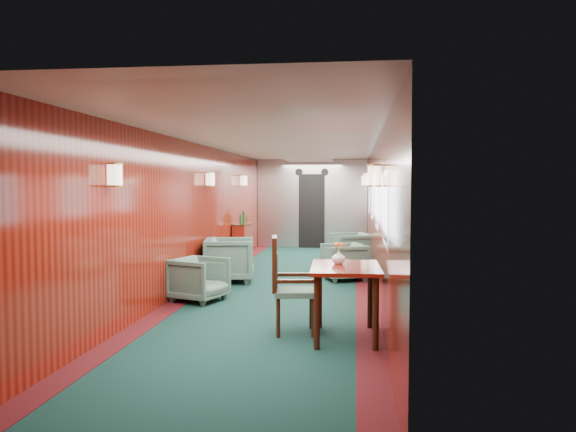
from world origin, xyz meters
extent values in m
plane|color=#0C2D27|center=(0.00, 0.00, 0.00)|extent=(12.00, 12.00, 0.00)
cube|color=silver|center=(0.00, 0.00, 2.35)|extent=(3.00, 12.00, 0.10)
cube|color=silver|center=(0.00, 0.00, 2.36)|extent=(1.20, 12.00, 0.06)
cube|color=maroon|center=(0.00, 6.00, 1.20)|extent=(3.00, 0.10, 2.40)
cube|color=maroon|center=(0.00, -6.00, 1.20)|extent=(3.00, 0.10, 2.40)
cube|color=maroon|center=(-1.50, 0.00, 1.20)|extent=(0.10, 12.00, 2.40)
cube|color=maroon|center=(1.50, 0.00, 1.20)|extent=(0.10, 12.00, 2.40)
cube|color=#3B0B0F|center=(-1.35, 0.00, 0.00)|extent=(0.30, 12.00, 0.01)
cube|color=#3B0B0F|center=(1.35, 0.00, 0.00)|extent=(0.30, 12.00, 0.01)
cube|color=#B3B6BB|center=(0.00, 5.92, 1.20)|extent=(2.98, 0.12, 2.38)
cube|color=black|center=(0.00, 5.84, 1.00)|extent=(0.70, 0.06, 2.00)
cylinder|color=black|center=(-0.35, 5.85, 2.05)|extent=(0.20, 0.04, 0.20)
cylinder|color=black|center=(0.35, 5.85, 2.05)|extent=(0.20, 0.04, 0.20)
cube|color=#B8B9BF|center=(1.49, -3.50, 1.45)|extent=(0.02, 1.10, 0.80)
cube|color=#476A6A|center=(1.48, -3.50, 1.45)|extent=(0.01, 0.96, 0.66)
cube|color=#B8B9BF|center=(1.49, -1.00, 1.45)|extent=(0.02, 1.10, 0.80)
cube|color=#476A6A|center=(1.48, -1.00, 1.45)|extent=(0.01, 0.96, 0.66)
cube|color=#B8B9BF|center=(1.49, 1.50, 1.45)|extent=(0.02, 1.10, 0.80)
cube|color=#476A6A|center=(1.48, 1.50, 1.45)|extent=(0.01, 0.96, 0.66)
cube|color=#B8B9BF|center=(1.49, 4.00, 1.45)|extent=(0.02, 1.10, 0.80)
cube|color=#476A6A|center=(1.48, 4.00, 1.45)|extent=(0.01, 0.96, 0.66)
cylinder|color=beige|center=(-1.40, -3.50, 1.80)|extent=(0.16, 0.16, 0.24)
cylinder|color=gold|center=(-1.40, -3.50, 1.68)|extent=(0.17, 0.17, 0.02)
cylinder|color=beige|center=(1.40, -2.70, 1.80)|extent=(0.16, 0.16, 0.24)
cylinder|color=gold|center=(1.40, -2.70, 1.68)|extent=(0.17, 0.17, 0.02)
cylinder|color=beige|center=(-1.40, 0.50, 1.80)|extent=(0.16, 0.16, 0.24)
cylinder|color=gold|center=(-1.40, 0.50, 1.68)|extent=(0.17, 0.17, 0.02)
cylinder|color=beige|center=(1.40, 1.30, 1.80)|extent=(0.16, 0.16, 0.24)
cylinder|color=gold|center=(1.40, 1.30, 1.68)|extent=(0.17, 0.17, 0.02)
cylinder|color=beige|center=(-1.40, 3.50, 1.80)|extent=(0.16, 0.16, 0.24)
cylinder|color=gold|center=(-1.40, 3.50, 1.68)|extent=(0.17, 0.17, 0.02)
cylinder|color=beige|center=(1.40, 4.30, 1.80)|extent=(0.16, 0.16, 0.24)
cylinder|color=gold|center=(1.40, 4.30, 1.68)|extent=(0.17, 0.17, 0.02)
cube|color=maroon|center=(1.08, -3.14, 0.78)|extent=(0.79, 1.10, 0.04)
cylinder|color=#32170B|center=(0.80, -3.61, 0.38)|extent=(0.06, 0.06, 0.76)
cylinder|color=#32170B|center=(1.39, -3.59, 0.38)|extent=(0.06, 0.06, 0.76)
cylinder|color=#32170B|center=(0.76, -2.69, 0.38)|extent=(0.06, 0.06, 0.76)
cylinder|color=#32170B|center=(1.36, -2.67, 0.38)|extent=(0.06, 0.06, 0.76)
cube|color=#1B4037|center=(0.51, -2.99, 0.47)|extent=(0.53, 0.53, 0.06)
cube|color=#32170B|center=(0.27, -3.03, 0.80)|extent=(0.11, 0.43, 0.62)
cube|color=#1B4037|center=(0.30, -3.02, 0.74)|extent=(0.07, 0.33, 0.37)
cube|color=#32170B|center=(0.54, -3.23, 0.64)|extent=(0.43, 0.11, 0.04)
cube|color=#32170B|center=(0.47, -2.76, 0.64)|extent=(0.43, 0.11, 0.04)
cylinder|color=#32170B|center=(0.34, -3.21, 0.22)|extent=(0.05, 0.05, 0.44)
cylinder|color=#32170B|center=(0.73, -3.16, 0.22)|extent=(0.05, 0.05, 0.44)
cylinder|color=#32170B|center=(0.29, -2.83, 0.22)|extent=(0.05, 0.05, 0.44)
cylinder|color=#32170B|center=(0.67, -2.77, 0.22)|extent=(0.05, 0.05, 0.44)
cube|color=maroon|center=(-1.34, 3.03, 0.41)|extent=(0.28, 0.92, 0.83)
cube|color=#32170B|center=(-1.33, 3.03, 0.83)|extent=(0.30, 0.94, 0.02)
cylinder|color=#204123|center=(-1.32, 2.80, 0.95)|extent=(0.07, 0.07, 0.22)
cylinder|color=#204123|center=(-1.32, 3.12, 0.98)|extent=(0.06, 0.06, 0.28)
cylinder|color=gold|center=(-1.32, 3.31, 0.93)|extent=(0.08, 0.08, 0.18)
imported|color=silver|center=(1.00, -3.00, 0.88)|extent=(0.15, 0.15, 0.16)
imported|color=#1B4037|center=(-1.08, -1.39, 0.32)|extent=(0.89, 0.88, 0.64)
imported|color=#1B4037|center=(-1.01, 0.29, 0.39)|extent=(0.99, 0.97, 0.78)
imported|color=#1B4037|center=(0.99, 0.69, 0.33)|extent=(0.92, 0.90, 0.66)
imported|color=#1B4037|center=(1.10, 2.40, 0.35)|extent=(0.97, 0.95, 0.70)
camera|label=1|loc=(1.19, -9.29, 1.68)|focal=35.00mm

